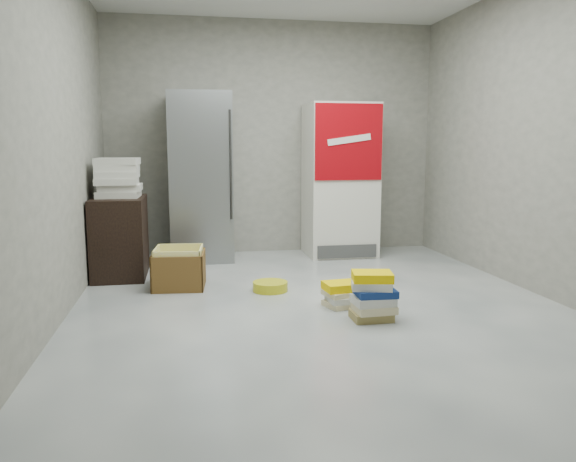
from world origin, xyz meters
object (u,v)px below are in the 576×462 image
Objects in this scene: coke_cooler at (340,180)px; cardboard_box at (179,271)px; wood_shelf at (120,237)px; phonebook_stack_main at (373,296)px; steel_fridge at (200,177)px.

cardboard_box is (-1.90, -1.30, -0.75)m from coke_cooler.
cardboard_box is (0.58, -0.58, -0.25)m from wood_shelf.
coke_cooler reaches higher than phonebook_stack_main.
wood_shelf is at bearing -138.69° from steel_fridge.
coke_cooler is 2.25× the size of wood_shelf.
steel_fridge is 5.18× the size of phonebook_stack_main.
wood_shelf is (-2.48, -0.72, -0.50)m from coke_cooler.
phonebook_stack_main is at bearing -64.78° from steel_fridge.
phonebook_stack_main is 1.93m from cardboard_box.
phonebook_stack_main is 0.73× the size of cardboard_box.
steel_fridge reaches higher than coke_cooler.
coke_cooler is 2.63m from wood_shelf.
cardboard_box is at bearing -44.79° from wood_shelf.
steel_fridge is 2.94m from phonebook_stack_main.
coke_cooler is at bearing 16.28° from wood_shelf.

